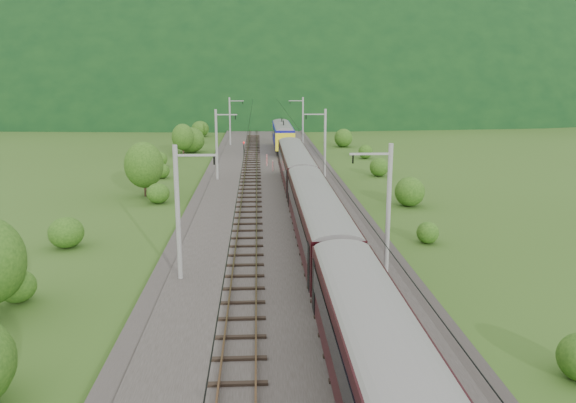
{
  "coord_description": "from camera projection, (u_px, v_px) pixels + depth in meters",
  "views": [
    {
      "loc": [
        -1.48,
        -31.93,
        12.26
      ],
      "look_at": [
        0.77,
        10.14,
        2.6
      ],
      "focal_mm": 35.0,
      "sensor_mm": 36.0,
      "label": 1
    }
  ],
  "objects": [
    {
      "name": "catenary_right",
      "position": [
        324.0,
        142.0,
        64.36
      ],
      "size": [
        2.54,
        192.28,
        8.0
      ],
      "color": "gray",
      "rests_on": "railbed"
    },
    {
      "name": "ground",
      "position": [
        284.0,
        281.0,
        33.9
      ],
      "size": [
        600.0,
        600.0,
        0.0
      ],
      "primitive_type": "plane",
      "color": "#325019",
      "rests_on": "ground"
    },
    {
      "name": "mountain_ridge",
      "position": [
        50.0,
        95.0,
        319.63
      ],
      "size": [
        336.0,
        280.0,
        132.0
      ],
      "primitive_type": "ellipsoid",
      "color": "black",
      "rests_on": "ground"
    },
    {
      "name": "catenary_left",
      "position": [
        217.0,
        143.0,
        63.72
      ],
      "size": [
        2.54,
        192.28,
        8.0
      ],
      "color": "gray",
      "rests_on": "railbed"
    },
    {
      "name": "train",
      "position": [
        317.0,
        208.0,
        37.71
      ],
      "size": [
        2.86,
        114.17,
        4.96
      ],
      "color": "black",
      "rests_on": "ground"
    },
    {
      "name": "mountain_main",
      "position": [
        260.0,
        98.0,
        286.96
      ],
      "size": [
        504.0,
        360.0,
        244.0
      ],
      "primitive_type": "ellipsoid",
      "color": "black",
      "rests_on": "ground"
    },
    {
      "name": "hazard_post_far",
      "position": [
        273.0,
        166.0,
        70.03
      ],
      "size": [
        0.14,
        0.14,
        1.34
      ],
      "primitive_type": "cylinder",
      "color": "red",
      "rests_on": "railbed"
    },
    {
      "name": "track_left",
      "position": [
        247.0,
        230.0,
        43.42
      ],
      "size": [
        2.4,
        220.0,
        0.27
      ],
      "color": "#523723",
      "rests_on": "railbed"
    },
    {
      "name": "overhead_wires",
      "position": [
        278.0,
        144.0,
        42.04
      ],
      "size": [
        4.83,
        198.0,
        0.03
      ],
      "color": "black",
      "rests_on": "ground"
    },
    {
      "name": "vegetation_left",
      "position": [
        128.0,
        188.0,
        50.57
      ],
      "size": [
        7.09,
        145.41,
        5.59
      ],
      "color": "#204612",
      "rests_on": "ground"
    },
    {
      "name": "hazard_post_near",
      "position": [
        267.0,
        160.0,
        73.85
      ],
      "size": [
        0.16,
        0.16,
        1.53
      ],
      "primitive_type": "cylinder",
      "color": "red",
      "rests_on": "railbed"
    },
    {
      "name": "railbed",
      "position": [
        278.0,
        233.0,
        43.6
      ],
      "size": [
        14.0,
        220.0,
        0.3
      ],
      "primitive_type": "cube",
      "color": "#38332D",
      "rests_on": "ground"
    },
    {
      "name": "signal",
      "position": [
        244.0,
        148.0,
        82.95
      ],
      "size": [
        0.23,
        0.23,
        2.07
      ],
      "color": "black",
      "rests_on": "railbed"
    },
    {
      "name": "vegetation_right",
      "position": [
        427.0,
        208.0,
        46.99
      ],
      "size": [
        5.96,
        106.24,
        2.88
      ],
      "color": "#204612",
      "rests_on": "ground"
    },
    {
      "name": "track_right",
      "position": [
        309.0,
        230.0,
        43.67
      ],
      "size": [
        2.4,
        220.0,
        0.27
      ],
      "color": "#523723",
      "rests_on": "railbed"
    }
  ]
}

